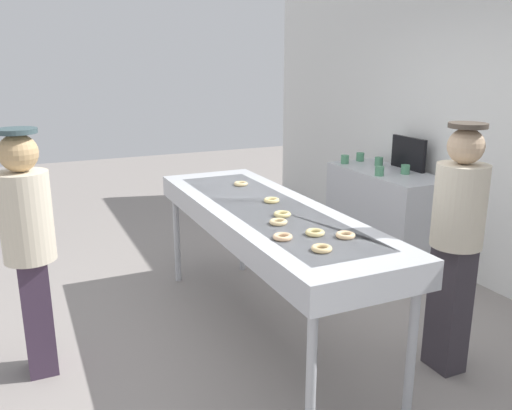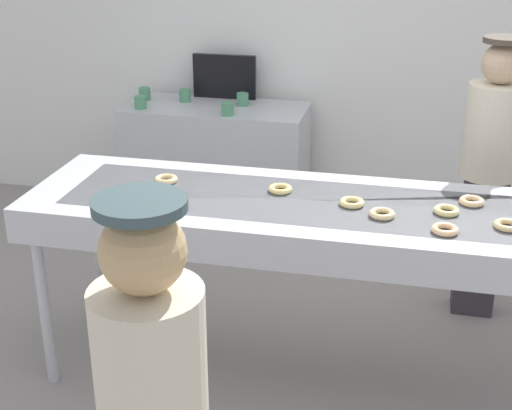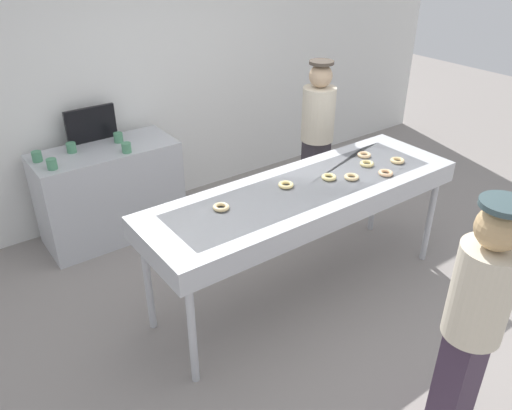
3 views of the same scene
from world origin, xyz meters
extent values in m
plane|color=gray|center=(0.00, 0.00, 0.00)|extent=(16.00, 16.00, 0.00)
cube|color=white|center=(0.00, 2.26, 1.44)|extent=(8.00, 0.12, 2.88)
cube|color=#B7BABF|center=(0.00, 0.00, 0.91)|extent=(2.68, 0.82, 0.17)
cube|color=slate|center=(0.00, 0.00, 0.96)|extent=(2.27, 0.58, 0.08)
cylinder|color=#B7BABF|center=(-1.24, -0.33, 0.41)|extent=(0.06, 0.06, 0.83)
cylinder|color=#B7BABF|center=(1.24, -0.33, 0.41)|extent=(0.06, 0.06, 0.83)
cylinder|color=#B7BABF|center=(-1.24, 0.33, 0.41)|extent=(0.06, 0.06, 0.83)
cylinder|color=#B7BABF|center=(1.24, 0.33, 0.41)|extent=(0.06, 0.06, 0.83)
torus|color=beige|center=(0.39, -0.10, 1.01)|extent=(0.17, 0.17, 0.03)
torus|color=beige|center=(-0.71, 0.10, 1.01)|extent=(0.14, 0.14, 0.03)
torus|color=#EAD384|center=(0.25, 0.00, 1.01)|extent=(0.12, 0.12, 0.03)
torus|color=#F6CB93|center=(0.80, 0.14, 1.01)|extent=(0.14, 0.14, 0.03)
torus|color=#F0D485|center=(-0.12, 0.10, 1.01)|extent=(0.14, 0.14, 0.03)
torus|color=#E7D084|center=(0.68, 0.00, 1.01)|extent=(0.16, 0.16, 0.03)
torus|color=#F7C28E|center=(0.67, -0.22, 1.01)|extent=(0.13, 0.13, 0.03)
torus|color=#F4CE8B|center=(0.94, -0.11, 1.01)|extent=(0.12, 0.12, 0.03)
cube|color=#353037|center=(0.94, 0.90, 0.44)|extent=(0.24, 0.18, 0.88)
cylinder|color=beige|center=(0.94, 0.90, 1.14)|extent=(0.32, 0.32, 0.53)
sphere|color=tan|center=(0.94, 0.90, 1.52)|extent=(0.22, 0.22, 0.22)
cylinder|color=#453B32|center=(0.94, 0.90, 1.65)|extent=(0.23, 0.23, 0.03)
cube|color=#3E2D42|center=(-0.16, -1.60, 0.40)|extent=(0.24, 0.18, 0.80)
cylinder|color=beige|center=(-0.16, -1.60, 1.08)|extent=(0.32, 0.32, 0.57)
sphere|color=tan|center=(-0.16, -1.60, 1.49)|extent=(0.24, 0.24, 0.24)
cylinder|color=#384C50|center=(-0.16, -1.60, 1.62)|extent=(0.25, 0.25, 0.03)
cube|color=#B7BABF|center=(-0.93, 1.81, 0.47)|extent=(1.33, 0.60, 0.93)
cylinder|color=#4C8C66|center=(-1.45, 1.64, 0.98)|extent=(0.09, 0.09, 0.09)
cylinder|color=#4C8C66|center=(-1.51, 1.88, 0.98)|extent=(0.09, 0.09, 0.09)
cylinder|color=#4C8C66|center=(-0.79, 1.60, 0.98)|extent=(0.09, 0.09, 0.09)
cylinder|color=#4C8C66|center=(-1.19, 1.90, 0.98)|extent=(0.09, 0.09, 0.09)
cylinder|color=#4C8C66|center=(-0.75, 1.88, 0.98)|extent=(0.09, 0.09, 0.09)
cube|color=black|center=(-0.93, 2.06, 1.10)|extent=(0.48, 0.04, 0.33)
camera|label=1|loc=(3.34, -1.60, 2.04)|focal=37.33mm
camera|label=2|loc=(0.50, -3.19, 2.34)|focal=51.02mm
camera|label=3|loc=(-2.38, -2.60, 2.81)|focal=35.70mm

